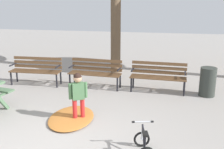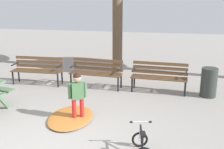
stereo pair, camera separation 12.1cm
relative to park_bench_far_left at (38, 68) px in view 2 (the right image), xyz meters
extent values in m
cube|color=#4C6B4C|center=(0.17, -2.29, -0.15)|extent=(0.15, 0.57, 0.76)
cube|color=brown|center=(0.00, 0.09, -0.07)|extent=(1.60, 0.13, 0.03)
cube|color=brown|center=(0.00, -0.03, -0.07)|extent=(1.60, 0.13, 0.03)
cube|color=brown|center=(0.01, -0.15, -0.07)|extent=(1.60, 0.13, 0.03)
cube|color=brown|center=(0.01, -0.27, -0.07)|extent=(1.60, 0.13, 0.03)
cube|color=brown|center=(0.00, 0.13, 0.03)|extent=(1.60, 0.10, 0.09)
cube|color=brown|center=(0.00, 0.13, 0.16)|extent=(1.60, 0.10, 0.09)
cube|color=brown|center=(0.00, 0.13, 0.30)|extent=(1.60, 0.10, 0.09)
cylinder|color=black|center=(0.76, -0.23, -0.29)|extent=(0.05, 0.05, 0.44)
cylinder|color=black|center=(0.75, 0.13, -0.29)|extent=(0.05, 0.05, 0.44)
cube|color=black|center=(0.75, -0.05, 0.11)|extent=(0.05, 0.40, 0.03)
cylinder|color=black|center=(-0.74, -0.28, -0.29)|extent=(0.05, 0.05, 0.44)
cylinder|color=black|center=(-0.75, 0.08, -0.29)|extent=(0.05, 0.05, 0.44)
cube|color=black|center=(-0.75, -0.10, 0.11)|extent=(0.05, 0.40, 0.03)
cube|color=brown|center=(1.91, 0.17, -0.07)|extent=(1.60, 0.16, 0.03)
cube|color=brown|center=(1.91, 0.05, -0.07)|extent=(1.60, 0.16, 0.03)
cube|color=brown|center=(1.90, -0.07, -0.07)|extent=(1.60, 0.16, 0.03)
cube|color=brown|center=(1.89, -0.19, -0.07)|extent=(1.60, 0.16, 0.03)
cube|color=brown|center=(1.92, 0.21, 0.03)|extent=(1.60, 0.13, 0.09)
cube|color=brown|center=(1.92, 0.21, 0.16)|extent=(1.60, 0.13, 0.09)
cube|color=brown|center=(1.92, 0.21, 0.30)|extent=(1.60, 0.13, 0.09)
cylinder|color=black|center=(2.64, -0.21, -0.29)|extent=(0.05, 0.05, 0.44)
cylinder|color=black|center=(2.66, 0.15, -0.29)|extent=(0.05, 0.05, 0.44)
cube|color=black|center=(2.65, -0.03, 0.11)|extent=(0.06, 0.40, 0.03)
cylinder|color=black|center=(1.15, -0.12, -0.29)|extent=(0.05, 0.05, 0.44)
cylinder|color=black|center=(1.17, 0.24, -0.29)|extent=(0.05, 0.05, 0.44)
cube|color=black|center=(1.16, 0.06, 0.11)|extent=(0.06, 0.40, 0.03)
cube|color=brown|center=(3.81, 0.14, -0.07)|extent=(1.60, 0.14, 0.03)
cube|color=brown|center=(3.81, 0.02, -0.07)|extent=(1.60, 0.14, 0.03)
cube|color=brown|center=(3.80, -0.10, -0.07)|extent=(1.60, 0.14, 0.03)
cube|color=brown|center=(3.80, -0.22, -0.07)|extent=(1.60, 0.14, 0.03)
cube|color=brown|center=(3.81, 0.18, 0.03)|extent=(1.60, 0.11, 0.09)
cube|color=brown|center=(3.81, 0.18, 0.16)|extent=(1.60, 0.11, 0.09)
cube|color=brown|center=(3.81, 0.18, 0.30)|extent=(1.60, 0.11, 0.09)
cylinder|color=black|center=(4.55, -0.23, -0.29)|extent=(0.05, 0.05, 0.44)
cylinder|color=black|center=(4.56, 0.13, -0.29)|extent=(0.05, 0.05, 0.44)
cube|color=black|center=(4.55, -0.05, 0.11)|extent=(0.06, 0.40, 0.03)
cylinder|color=black|center=(3.05, -0.17, -0.29)|extent=(0.05, 0.05, 0.44)
cylinder|color=black|center=(3.06, 0.19, -0.29)|extent=(0.05, 0.05, 0.44)
cube|color=black|center=(3.05, 0.01, 0.11)|extent=(0.06, 0.40, 0.03)
cylinder|color=red|center=(2.23, -2.27, -0.26)|extent=(0.10, 0.10, 0.50)
cube|color=black|center=(2.23, -2.27, -0.48)|extent=(0.16, 0.18, 0.06)
cylinder|color=red|center=(2.07, -2.35, -0.26)|extent=(0.10, 0.10, 0.50)
cube|color=black|center=(2.07, -2.35, -0.48)|extent=(0.16, 0.18, 0.06)
cube|color=#477047|center=(2.15, -2.31, 0.18)|extent=(0.30, 0.26, 0.37)
sphere|color=tan|center=(2.15, -2.31, 0.47)|extent=(0.19, 0.19, 0.19)
sphere|color=black|center=(2.15, -2.31, 0.50)|extent=(0.18, 0.18, 0.18)
cylinder|color=#477047|center=(2.30, -2.23, 0.19)|extent=(0.07, 0.07, 0.35)
cylinder|color=#477047|center=(2.00, -2.40, 0.19)|extent=(0.07, 0.07, 0.35)
torus|color=black|center=(3.64, -3.18, -0.36)|extent=(0.30, 0.11, 0.30)
cylinder|color=silver|center=(3.64, -3.18, -0.36)|extent=(0.06, 0.05, 0.04)
cylinder|color=black|center=(3.69, -3.35, -0.19)|extent=(0.11, 0.31, 0.32)
cylinder|color=black|center=(3.72, -3.51, -0.21)|extent=(0.05, 0.08, 0.27)
cylinder|color=silver|center=(3.65, -3.20, -0.20)|extent=(0.05, 0.08, 0.32)
cylinder|color=black|center=(3.69, -3.37, -0.09)|extent=(0.11, 0.32, 0.05)
cube|color=black|center=(3.73, -3.53, -0.06)|extent=(0.13, 0.19, 0.04)
cylinder|color=silver|center=(3.65, -3.22, 0.01)|extent=(0.34, 0.10, 0.02)
cylinder|color=black|center=(3.49, -3.26, 0.01)|extent=(0.06, 0.05, 0.04)
cylinder|color=black|center=(3.82, -3.18, 0.01)|extent=(0.06, 0.05, 0.04)
ellipsoid|color=#B26B2D|center=(1.97, -2.31, -0.48)|extent=(1.07, 1.47, 0.07)
cylinder|color=#2D332D|center=(5.17, -0.07, -0.10)|extent=(0.44, 0.44, 0.81)
cylinder|color=brown|center=(2.19, 1.91, 1.42)|extent=(0.36, 0.36, 3.85)
camera|label=1|loc=(4.00, -7.68, 2.13)|focal=43.60mm
camera|label=2|loc=(4.12, -7.65, 2.13)|focal=43.60mm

